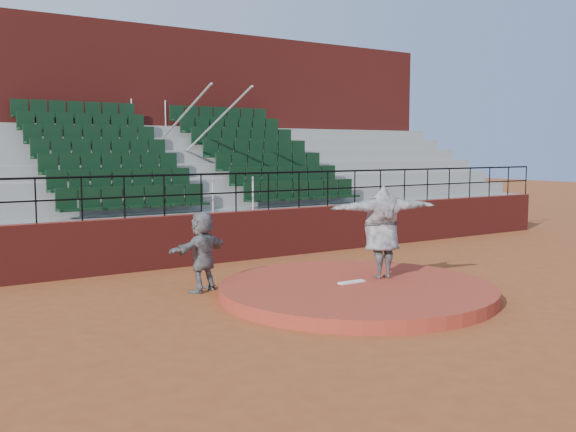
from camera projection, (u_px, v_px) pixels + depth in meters
name	position (u px, v px, depth m)	size (l,w,h in m)	color
ground	(356.00, 296.00, 12.83)	(90.00, 90.00, 0.00)	brown
pitchers_mound	(356.00, 290.00, 12.82)	(5.50, 5.50, 0.25)	#9D3423
pitching_rubber	(352.00, 282.00, 12.93)	(0.60, 0.15, 0.03)	white
boundary_wall	(236.00, 236.00, 16.93)	(24.00, 0.30, 1.30)	maroon
wall_railing	(236.00, 184.00, 16.78)	(24.04, 0.05, 1.03)	black
seating_deck	(180.00, 197.00, 19.88)	(24.00, 5.97, 4.63)	gray
press_box_facade	(134.00, 132.00, 22.95)	(24.00, 3.00, 7.10)	maroon
pitcher	(382.00, 232.00, 13.34)	(2.38, 0.65, 1.93)	black
fielder	(202.00, 251.00, 13.21)	(1.55, 0.49, 1.67)	black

